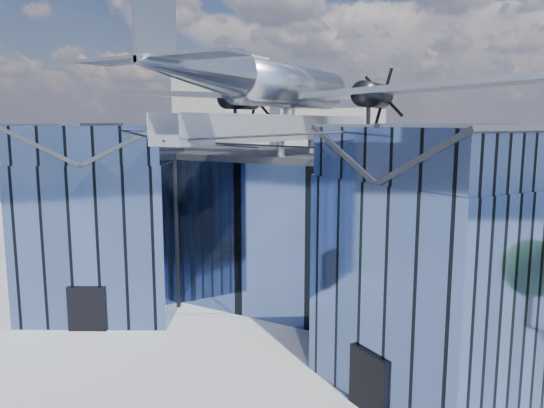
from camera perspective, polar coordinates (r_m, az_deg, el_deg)
The scene contains 4 objects.
ground_plane at distance 30.99m, azimuth -1.95°, elevation -13.77°, with size 120.00×120.00×0.00m, color gray.
museum at distance 34.25m, azimuth 3.27°, elevation -1.91°, with size 32.88×24.50×17.60m.
bg_towers at distance 75.89m, azimuth 20.20°, elevation 6.82°, with size 77.00×24.50×26.00m.
tree_side_w at distance 53.17m, azimuth -22.21°, elevation -0.78°, with size 4.55×4.55×5.42m.
Camera 1 is at (15.49, -24.07, 11.87)m, focal length 35.00 mm.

